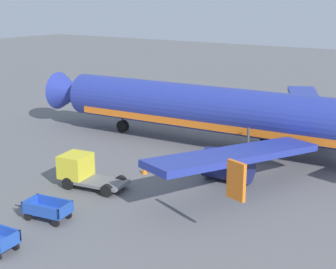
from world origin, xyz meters
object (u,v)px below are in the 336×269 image
at_px(traffic_cone_near_plane, 144,170).
at_px(baggage_cart_third_in_row, 47,209).
at_px(airplane, 242,114).
at_px(service_truck_beside_carts, 82,170).

bearing_deg(traffic_cone_near_plane, baggage_cart_third_in_row, -89.53).
bearing_deg(traffic_cone_near_plane, airplane, 70.36).
relative_size(service_truck_beside_carts, traffic_cone_near_plane, 8.35).
distance_m(baggage_cart_third_in_row, service_truck_beside_carts, 5.15).
distance_m(baggage_cart_third_in_row, traffic_cone_near_plane, 8.91).
bearing_deg(airplane, service_truck_beside_carts, -111.20).
height_order(airplane, baggage_cart_third_in_row, airplane).
relative_size(baggage_cart_third_in_row, traffic_cone_near_plane, 6.54).
height_order(airplane, service_truck_beside_carts, airplane).
xyz_separation_m(baggage_cart_third_in_row, service_truck_beside_carts, (-1.96, 4.74, 0.50)).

